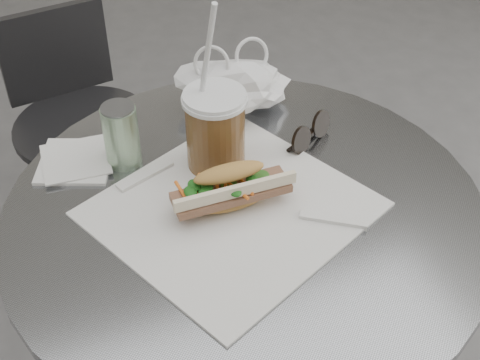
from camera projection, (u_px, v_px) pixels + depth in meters
name	position (u px, v px, depth m)	size (l,w,h in m)	color
cafe_table	(244.00, 316.00, 1.22)	(0.76, 0.76, 0.74)	slate
chair_far	(86.00, 155.00, 1.83)	(0.36, 0.38, 0.69)	#2C2C2F
sandwich_paper	(232.00, 209.00, 1.04)	(0.37, 0.35, 0.00)	white
banh_mi	(230.00, 188.00, 1.02)	(0.23, 0.09, 0.08)	tan
iced_coffee	(215.00, 129.00, 1.08)	(0.10, 0.10, 0.30)	brown
sunglasses	(310.00, 133.00, 1.16)	(0.11, 0.07, 0.05)	black
plastic_bag	(235.00, 88.00, 1.21)	(0.19, 0.15, 0.09)	silver
napkin_stack	(76.00, 161.00, 1.12)	(0.16, 0.16, 0.01)	white
drink_can	(121.00, 135.00, 1.09)	(0.06, 0.06, 0.11)	#5C9456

